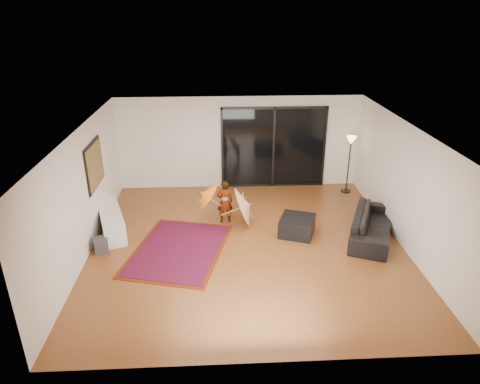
{
  "coord_description": "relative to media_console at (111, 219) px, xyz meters",
  "views": [
    {
      "loc": [
        -0.62,
        -8.41,
        5.03
      ],
      "look_at": [
        -0.14,
        0.52,
        1.1
      ],
      "focal_mm": 32.0,
      "sensor_mm": 36.0,
      "label": 1
    }
  ],
  "objects": [
    {
      "name": "painting",
      "position": [
        -0.21,
        0.07,
        1.38
      ],
      "size": [
        0.04,
        1.28,
        1.08
      ],
      "color": "black",
      "rests_on": "wall_left"
    },
    {
      "name": "parasol_orange",
      "position": [
        2.22,
        0.21,
        0.47
      ],
      "size": [
        0.59,
        0.75,
        0.84
      ],
      "rotation": [
        0.0,
        -0.91,
        0.0
      ],
      "color": "orange",
      "rests_on": "child"
    },
    {
      "name": "wall_back",
      "position": [
        3.25,
        2.57,
        1.08
      ],
      "size": [
        7.0,
        0.0,
        7.0
      ],
      "primitive_type": "plane",
      "rotation": [
        1.57,
        0.0,
        0.0
      ],
      "color": "silver",
      "rests_on": "floor"
    },
    {
      "name": "media_console",
      "position": [
        0.0,
        0.0,
        0.0
      ],
      "size": [
        1.08,
        1.98,
        0.54
      ],
      "primitive_type": "cube",
      "rotation": [
        0.0,
        0.0,
        0.33
      ],
      "color": "white",
      "rests_on": "floor"
    },
    {
      "name": "floor_lamp",
      "position": [
        6.35,
        1.96,
        1.05
      ],
      "size": [
        0.29,
        0.29,
        1.67
      ],
      "color": "black",
      "rests_on": "floor"
    },
    {
      "name": "ceiling",
      "position": [
        3.25,
        -0.93,
        2.43
      ],
      "size": [
        7.0,
        7.0,
        0.0
      ],
      "primitive_type": "plane",
      "rotation": [
        3.14,
        0.0,
        0.0
      ],
      "color": "white",
      "rests_on": "wall_back"
    },
    {
      "name": "parasol_white",
      "position": [
        3.37,
        0.11,
        0.24
      ],
      "size": [
        0.54,
        1.0,
        1.0
      ],
      "rotation": [
        0.0,
        1.2,
        0.0
      ],
      "color": "white",
      "rests_on": "floor"
    },
    {
      "name": "floor",
      "position": [
        3.25,
        -0.93,
        -0.27
      ],
      "size": [
        7.0,
        7.0,
        0.0
      ],
      "primitive_type": "plane",
      "color": "#945328",
      "rests_on": "ground"
    },
    {
      "name": "sliding_door",
      "position": [
        4.25,
        2.54,
        0.93
      ],
      "size": [
        3.06,
        0.07,
        2.4
      ],
      "color": "black",
      "rests_on": "wall_back"
    },
    {
      "name": "persian_rug",
      "position": [
        1.7,
        -1.06,
        -0.26
      ],
      "size": [
        2.49,
        3.03,
        0.02
      ],
      "rotation": [
        0.0,
        0.0,
        -0.25
      ],
      "color": "#5F1B08",
      "rests_on": "floor"
    },
    {
      "name": "child",
      "position": [
        2.77,
        0.26,
        0.28
      ],
      "size": [
        0.43,
        0.3,
        1.11
      ],
      "primitive_type": "imported",
      "rotation": [
        0.0,
        0.0,
        3.23
      ],
      "color": "#999999",
      "rests_on": "floor"
    },
    {
      "name": "ottoman",
      "position": [
        4.46,
        -0.48,
        -0.05
      ],
      "size": [
        0.98,
        0.98,
        0.44
      ],
      "primitive_type": "cube",
      "rotation": [
        0.0,
        0.0,
        -0.36
      ],
      "color": "black",
      "rests_on": "floor"
    },
    {
      "name": "wall_right",
      "position": [
        6.75,
        -0.93,
        1.08
      ],
      "size": [
        0.0,
        7.0,
        7.0
      ],
      "primitive_type": "plane",
      "rotation": [
        1.57,
        0.0,
        -1.57
      ],
      "color": "silver",
      "rests_on": "floor"
    },
    {
      "name": "wall_left",
      "position": [
        -0.25,
        -0.93,
        1.08
      ],
      "size": [
        0.0,
        7.0,
        7.0
      ],
      "primitive_type": "plane",
      "rotation": [
        1.57,
        0.0,
        1.57
      ],
      "color": "silver",
      "rests_on": "floor"
    },
    {
      "name": "sofa",
      "position": [
        6.2,
        -0.7,
        0.05
      ],
      "size": [
        1.64,
        2.3,
        0.63
      ],
      "primitive_type": "imported",
      "rotation": [
        0.0,
        0.0,
        1.15
      ],
      "color": "black",
      "rests_on": "floor"
    },
    {
      "name": "speaker",
      "position": [
        0.0,
        -1.03,
        -0.1
      ],
      "size": [
        0.37,
        0.37,
        0.33
      ],
      "primitive_type": "cube",
      "rotation": [
        0.0,
        0.0,
        0.32
      ],
      "color": "#424244",
      "rests_on": "floor"
    },
    {
      "name": "wall_front",
      "position": [
        3.25,
        -4.43,
        1.08
      ],
      "size": [
        7.0,
        0.0,
        7.0
      ],
      "primitive_type": "plane",
      "rotation": [
        -1.57,
        0.0,
        0.0
      ],
      "color": "silver",
      "rests_on": "floor"
    }
  ]
}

